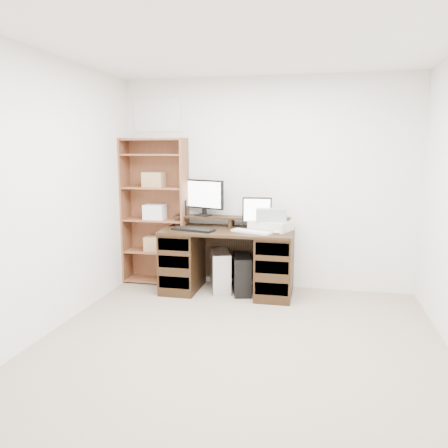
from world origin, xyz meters
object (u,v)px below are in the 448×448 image
(monitor_small, at_px, (257,212))
(tower_silver, at_px, (220,271))
(desk, at_px, (228,260))
(printer, at_px, (271,225))
(tower_black, at_px, (242,274))
(monitor_wide, at_px, (204,196))
(bookshelf, at_px, (156,210))

(monitor_small, relative_size, tower_silver, 0.78)
(desk, height_order, tower_silver, desk)
(printer, bearing_deg, desk, -151.39)
(printer, relative_size, tower_black, 0.91)
(desk, distance_m, tower_silver, 0.20)
(tower_black, bearing_deg, monitor_wide, 142.42)
(tower_silver, bearing_deg, monitor_small, -11.93)
(desk, distance_m, bookshelf, 1.12)
(monitor_small, bearing_deg, monitor_wide, 164.41)
(monitor_wide, xyz_separation_m, tower_black, (0.51, -0.22, -0.89))
(monitor_small, bearing_deg, desk, -166.77)
(desk, relative_size, monitor_small, 4.06)
(desk, relative_size, printer, 3.44)
(monitor_wide, relative_size, tower_silver, 1.11)
(tower_black, bearing_deg, printer, -2.95)
(monitor_small, bearing_deg, tower_silver, -179.36)
(desk, bearing_deg, monitor_wide, 146.38)
(printer, distance_m, tower_silver, 0.82)
(bookshelf, bearing_deg, desk, -12.45)
(desk, distance_m, tower_black, 0.24)
(monitor_small, relative_size, tower_black, 0.77)
(tower_silver, bearing_deg, desk, -49.04)
(monitor_small, bearing_deg, printer, -18.82)
(desk, xyz_separation_m, printer, (0.49, 0.07, 0.42))
(printer, xyz_separation_m, tower_silver, (-0.60, -0.00, -0.57))
(monitor_wide, distance_m, tower_silver, 0.92)
(tower_silver, xyz_separation_m, tower_black, (0.27, -0.06, -0.01))
(monitor_wide, distance_m, tower_black, 1.05)
(printer, xyz_separation_m, bookshelf, (-1.46, 0.15, 0.11))
(monitor_wide, height_order, printer, monitor_wide)
(monitor_small, height_order, tower_silver, monitor_small)
(tower_silver, height_order, bookshelf, bookshelf)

